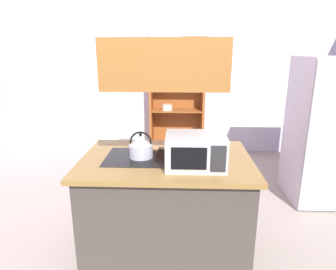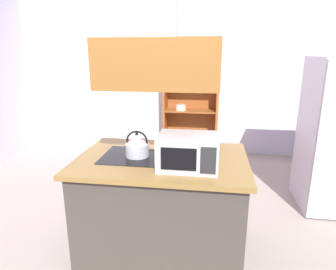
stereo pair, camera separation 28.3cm
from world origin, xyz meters
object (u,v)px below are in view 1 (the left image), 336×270
Objects in this scene: dish_cabinet at (177,104)px; cutting_board at (152,145)px; refrigerator at (333,131)px; microwave at (195,151)px; kettle at (141,147)px.

cutting_board is at bearing -95.05° from dish_cabinet.
dish_cabinet reaches higher than cutting_board.
refrigerator is 3.73× the size of microwave.
microwave reaches higher than cutting_board.
microwave is at bearing -86.46° from dish_cabinet.
refrigerator is 2.11m from microwave.
cutting_board is at bearing 77.75° from kettle.
dish_cabinet is (-1.86, 1.58, 0.03)m from refrigerator.
microwave is at bearing -143.03° from refrigerator.
kettle is 0.66× the size of cutting_board.
dish_cabinet is 2.67m from kettle.
refrigerator is 7.60× the size of kettle.
microwave reaches higher than kettle.
kettle is at bearing -153.24° from refrigerator.
dish_cabinet is at bearing 93.54° from microwave.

